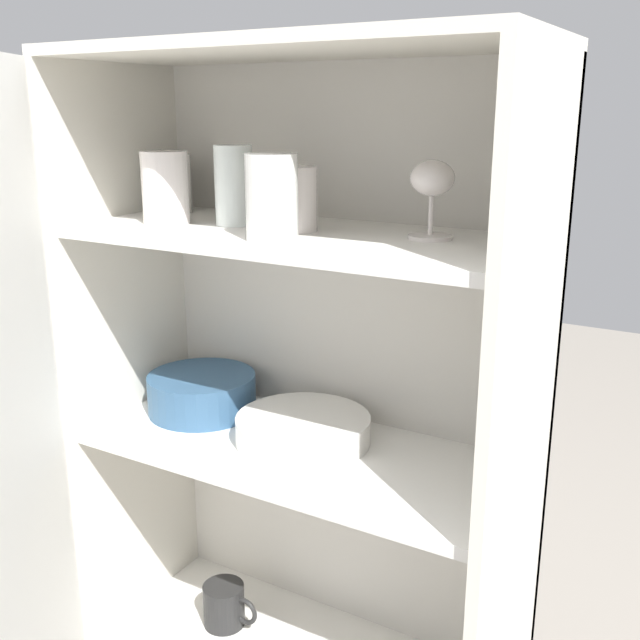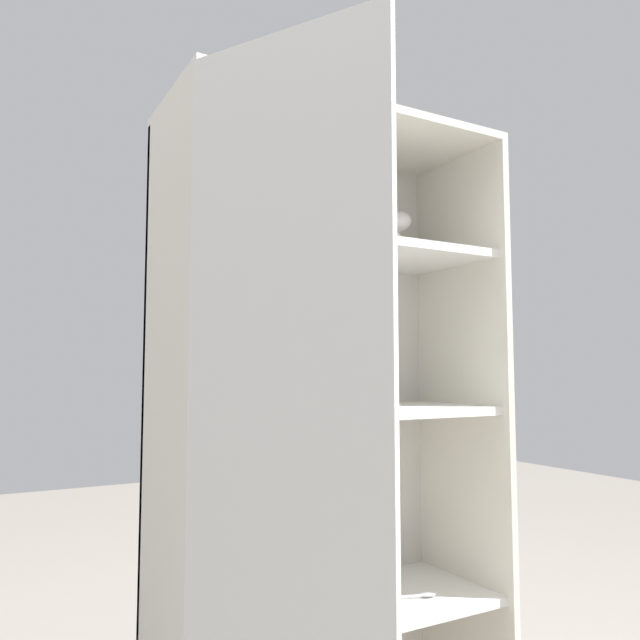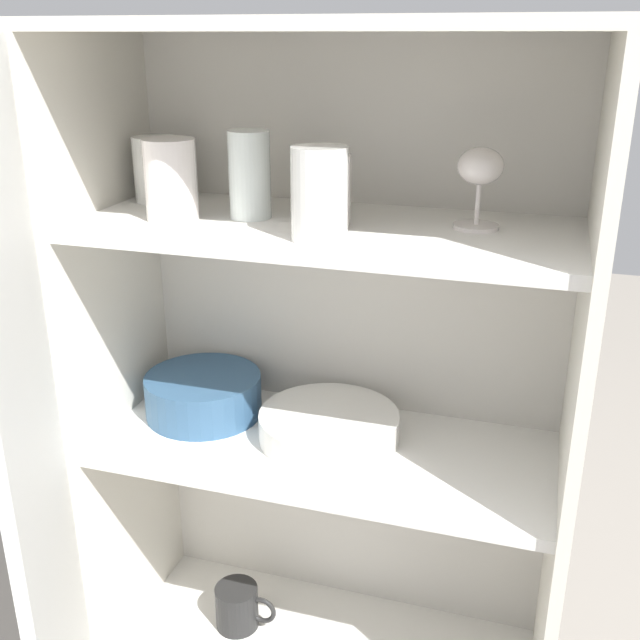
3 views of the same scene
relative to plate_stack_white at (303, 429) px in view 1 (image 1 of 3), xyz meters
The scene contains 16 objects.
cupboard_back_panel 0.18m from the plate_stack_white, 90.23° to the left, with size 0.77×0.02×1.42m, color silver.
cupboard_side_left 0.39m from the plate_stack_white, behind, with size 0.02×0.34×1.42m, color silver.
cupboard_side_right 0.39m from the plate_stack_white, ahead, with size 0.02×0.34×1.42m, color silver.
cupboard_top_panel 0.62m from the plate_stack_white, 91.63° to the right, with size 0.77×0.34×0.02m, color silver.
shelf_board_middle 0.04m from the plate_stack_white, 91.63° to the right, with size 0.73×0.31×0.02m, color white.
shelf_board_upper 0.34m from the plate_stack_white, 91.63° to the right, with size 0.73×0.31×0.02m, color white.
cupboard_door 0.47m from the plate_stack_white, 129.09° to the right, with size 0.20×0.34×1.42m.
tumbler_glass_0 0.42m from the plate_stack_white, 81.04° to the right, with size 0.08×0.08×0.12m.
tumbler_glass_1 0.43m from the plate_stack_white, behind, with size 0.06×0.06×0.13m.
tumbler_glass_2 0.47m from the plate_stack_white, 164.59° to the right, with size 0.08×0.08×0.12m.
tumbler_glass_3 0.51m from the plate_stack_white, behind, with size 0.07×0.07×0.11m.
tumbler_glass_4 0.40m from the plate_stack_white, 105.84° to the right, with size 0.08×0.08×0.10m.
wine_glass_0 0.47m from the plate_stack_white, ahead, with size 0.07×0.07×0.11m.
plate_stack_white is the anchor object (origin of this frame).
mixing_bowl_large 0.24m from the plate_stack_white, behind, with size 0.20×0.20×0.07m.
coffee_mug_primary 0.44m from the plate_stack_white, behind, with size 0.12×0.08×0.08m.
Camera 1 is at (0.62, -0.83, 1.34)m, focal length 42.00 mm.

